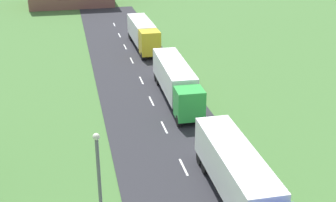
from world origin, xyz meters
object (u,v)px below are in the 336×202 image
at_px(truck_third, 176,80).
at_px(lamppost_second, 100,191).
at_px(truck_second, 242,181).
at_px(truck_fourth, 143,33).

height_order(truck_third, lamppost_second, lamppost_second).
relative_size(truck_second, truck_fourth, 1.14).
distance_m(truck_third, lamppost_second, 22.98).
distance_m(truck_second, lamppost_second, 9.49).
xyz_separation_m(truck_third, truck_fourth, (-0.11, 18.66, 0.03)).
height_order(truck_third, truck_fourth, truck_fourth).
relative_size(truck_second, truck_third, 1.04).
bearing_deg(truck_fourth, truck_second, -90.14).
xyz_separation_m(truck_second, lamppost_second, (-8.89, -2.47, 2.22)).
bearing_deg(lamppost_second, truck_fourth, 77.23).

